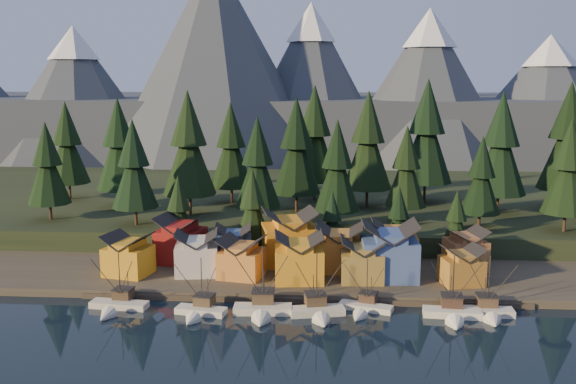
# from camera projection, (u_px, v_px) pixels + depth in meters

# --- Properties ---
(ground) EXTENTS (500.00, 500.00, 0.00)m
(ground) POSITION_uv_depth(u_px,v_px,m) (299.00, 337.00, 98.85)
(ground) COLOR black
(ground) RESTS_ON ground
(shore_strip) EXTENTS (400.00, 50.00, 1.50)m
(shore_strip) POSITION_uv_depth(u_px,v_px,m) (308.00, 260.00, 137.99)
(shore_strip) COLOR #3B352B
(shore_strip) RESTS_ON ground
(hillside) EXTENTS (420.00, 100.00, 6.00)m
(hillside) POSITION_uv_depth(u_px,v_px,m) (315.00, 204.00, 186.69)
(hillside) COLOR black
(hillside) RESTS_ON ground
(dock) EXTENTS (80.00, 4.00, 1.00)m
(dock) POSITION_uv_depth(u_px,v_px,m) (303.00, 298.00, 114.96)
(dock) COLOR #483E33
(dock) RESTS_ON ground
(mountain_ridge) EXTENTS (560.00, 190.00, 90.00)m
(mountain_ridge) POSITION_uv_depth(u_px,v_px,m) (314.00, 106.00, 304.25)
(mountain_ridge) COLOR #4A515F
(mountain_ridge) RESTS_ON ground
(boat_0) EXTENTS (10.53, 11.29, 10.94)m
(boat_0) POSITION_uv_depth(u_px,v_px,m) (116.00, 299.00, 109.92)
(boat_0) COLOR beige
(boat_0) RESTS_ON ground
(boat_1) EXTENTS (9.17, 9.69, 10.75)m
(boat_1) POSITION_uv_depth(u_px,v_px,m) (199.00, 304.00, 107.25)
(boat_1) COLOR beige
(boat_1) RESTS_ON ground
(boat_2) EXTENTS (10.21, 11.05, 12.86)m
(boat_2) POSITION_uv_depth(u_px,v_px,m) (262.00, 301.00, 107.40)
(boat_2) COLOR beige
(boat_2) RESTS_ON ground
(boat_3) EXTENTS (9.91, 10.52, 11.98)m
(boat_3) POSITION_uv_depth(u_px,v_px,m) (318.00, 303.00, 106.84)
(boat_3) COLOR beige
(boat_3) RESTS_ON ground
(boat_4) EXTENTS (9.79, 10.18, 9.93)m
(boat_4) POSITION_uv_depth(u_px,v_px,m) (364.00, 302.00, 109.05)
(boat_4) COLOR beige
(boat_4) RESTS_ON ground
(boat_5) EXTENTS (10.07, 10.84, 11.96)m
(boat_5) POSITION_uv_depth(u_px,v_px,m) (453.00, 305.00, 105.92)
(boat_5) COLOR white
(boat_5) RESTS_ON ground
(boat_6) EXTENTS (8.66, 9.41, 11.39)m
(boat_6) POSITION_uv_depth(u_px,v_px,m) (490.00, 304.00, 106.61)
(boat_6) COLOR silver
(boat_6) RESTS_ON ground
(house_front_0) EXTENTS (9.66, 9.33, 8.10)m
(house_front_0) POSITION_uv_depth(u_px,v_px,m) (128.00, 253.00, 124.47)
(house_front_0) COLOR #C4891B
(house_front_0) RESTS_ON shore_strip
(house_front_1) EXTENTS (9.21, 8.93, 8.42)m
(house_front_1) POSITION_uv_depth(u_px,v_px,m) (197.00, 252.00, 124.89)
(house_front_1) COLOR beige
(house_front_1) RESTS_ON shore_strip
(house_front_2) EXTENTS (9.37, 9.42, 7.76)m
(house_front_2) POSITION_uv_depth(u_px,v_px,m) (242.00, 256.00, 123.13)
(house_front_2) COLOR #C47832
(house_front_2) RESTS_ON shore_strip
(house_front_3) EXTENTS (9.79, 9.42, 9.10)m
(house_front_3) POSITION_uv_depth(u_px,v_px,m) (299.00, 256.00, 120.64)
(house_front_3) COLOR orange
(house_front_3) RESTS_ON shore_strip
(house_front_4) EXTENTS (8.17, 8.78, 8.07)m
(house_front_4) POSITION_uv_depth(u_px,v_px,m) (362.00, 258.00, 121.14)
(house_front_4) COLOR olive
(house_front_4) RESTS_ON shore_strip
(house_front_5) EXTENTS (10.74, 9.84, 10.89)m
(house_front_5) POSITION_uv_depth(u_px,v_px,m) (390.00, 249.00, 121.78)
(house_front_5) COLOR #3D5591
(house_front_5) RESTS_ON shore_strip
(house_front_6) EXTENTS (8.39, 8.09, 7.14)m
(house_front_6) POSITION_uv_depth(u_px,v_px,m) (462.00, 264.00, 118.95)
(house_front_6) COLOR #AB732B
(house_front_6) RESTS_ON shore_strip
(house_back_0) EXTENTS (10.33, 10.04, 9.77)m
(house_back_0) POSITION_uv_depth(u_px,v_px,m) (181.00, 238.00, 132.81)
(house_back_0) COLOR maroon
(house_back_0) RESTS_ON shore_strip
(house_back_1) EXTENTS (8.00, 8.08, 8.17)m
(house_back_1) POSITION_uv_depth(u_px,v_px,m) (233.00, 244.00, 130.97)
(house_back_1) COLOR #364F7F
(house_back_1) RESTS_ON shore_strip
(house_back_2) EXTENTS (12.49, 11.85, 11.22)m
(house_back_2) POSITION_uv_depth(u_px,v_px,m) (289.00, 235.00, 131.92)
(house_back_2) COLOR orange
(house_back_2) RESTS_ON shore_strip
(house_back_3) EXTENTS (9.53, 8.55, 9.37)m
(house_back_3) POSITION_uv_depth(u_px,v_px,m) (340.00, 246.00, 127.07)
(house_back_3) COLOR #BB7930
(house_back_3) RESTS_ON shore_strip
(house_back_4) EXTENTS (9.00, 8.65, 9.69)m
(house_back_4) POSITION_uv_depth(u_px,v_px,m) (394.00, 244.00, 128.59)
(house_back_4) COLOR #BF7D31
(house_back_4) RESTS_ON shore_strip
(house_back_5) EXTENTS (8.78, 8.85, 8.29)m
(house_back_5) POSITION_uv_depth(u_px,v_px,m) (466.00, 248.00, 128.14)
(house_back_5) COLOR #A6673B
(house_back_5) RESTS_ON shore_strip
(tree_hill_0) EXTENTS (10.04, 10.04, 23.38)m
(tree_hill_0) POSITION_uv_depth(u_px,v_px,m) (48.00, 166.00, 150.79)
(tree_hill_0) COLOR #332319
(tree_hill_0) RESTS_ON hillside
(tree_hill_1) EXTENTS (12.26, 12.26, 28.57)m
(tree_hill_1) POSITION_uv_depth(u_px,v_px,m) (119.00, 147.00, 165.18)
(tree_hill_1) COLOR #332319
(tree_hill_1) RESTS_ON hillside
(tree_hill_2) EXTENTS (10.48, 10.48, 24.42)m
(tree_hill_2) POSITION_uv_depth(u_px,v_px,m) (134.00, 167.00, 145.27)
(tree_hill_2) COLOR #332319
(tree_hill_2) RESTS_ON hillside
(tree_hill_3) EXTENTS (13.14, 13.14, 30.60)m
(tree_hill_3) POSITION_uv_depth(u_px,v_px,m) (189.00, 147.00, 155.77)
(tree_hill_3) COLOR #332319
(tree_hill_3) RESTS_ON hillside
(tree_hill_4) EXTENTS (11.63, 11.63, 27.10)m
(tree_hill_4) POSITION_uv_depth(u_px,v_px,m) (231.00, 148.00, 170.30)
(tree_hill_4) COLOR #332319
(tree_hill_4) RESTS_ON hillside
(tree_hill_5) EXTENTS (10.71, 10.71, 24.95)m
(tree_hill_5) POSITION_uv_depth(u_px,v_px,m) (258.00, 166.00, 145.28)
(tree_hill_5) COLOR #332319
(tree_hill_5) RESTS_ON hillside
(tree_hill_6) EXTENTS (12.40, 12.40, 28.90)m
(tree_hill_6) POSITION_uv_depth(u_px,v_px,m) (297.00, 149.00, 159.09)
(tree_hill_6) COLOR #332319
(tree_hill_6) RESTS_ON hillside
(tree_hill_7) EXTENTS (10.51, 10.51, 24.49)m
(tree_hill_7) POSITION_uv_depth(u_px,v_px,m) (337.00, 169.00, 142.14)
(tree_hill_7) COLOR #332319
(tree_hill_7) RESTS_ON hillside
(tree_hill_8) EXTENTS (13.02, 13.02, 30.33)m
(tree_hill_8) POSITION_uv_depth(u_px,v_px,m) (368.00, 144.00, 164.60)
(tree_hill_8) COLOR #332319
(tree_hill_8) RESTS_ON hillside
(tree_hill_9) EXTENTS (9.75, 9.75, 22.71)m
(tree_hill_9) POSITION_uv_depth(u_px,v_px,m) (406.00, 170.00, 148.10)
(tree_hill_9) COLOR #332319
(tree_hill_9) RESTS_ON hillside
(tree_hill_10) EXTENTS (14.30, 14.30, 33.32)m
(tree_hill_10) POSITION_uv_depth(u_px,v_px,m) (427.00, 135.00, 171.08)
(tree_hill_10) COLOR #332319
(tree_hill_10) RESTS_ON hillside
(tree_hill_11) EXTENTS (8.92, 8.92, 20.79)m
(tree_hill_11) POSITION_uv_depth(u_px,v_px,m) (481.00, 178.00, 142.30)
(tree_hill_11) COLOR #332319
(tree_hill_11) RESTS_ON hillside
(tree_hill_12) EXTENTS (12.97, 12.97, 30.20)m
(tree_hill_12) POSITION_uv_depth(u_px,v_px,m) (501.00, 148.00, 156.55)
(tree_hill_12) COLOR #332319
(tree_hill_12) RESTS_ON hillside
(tree_hill_13) EXTENTS (10.68, 10.68, 24.89)m
(tree_hill_13) POSITION_uv_depth(u_px,v_px,m) (569.00, 170.00, 138.72)
(tree_hill_13) COLOR #332319
(tree_hill_13) RESTS_ON hillside
(tree_hill_14) EXTENTS (13.99, 13.99, 32.60)m
(tree_hill_14) POSITION_uv_depth(u_px,v_px,m) (568.00, 140.00, 160.99)
(tree_hill_14) COLOR #332319
(tree_hill_14) RESTS_ON hillside
(tree_hill_15) EXTENTS (13.60, 13.60, 31.68)m
(tree_hill_15) POSITION_uv_depth(u_px,v_px,m) (315.00, 137.00, 175.24)
(tree_hill_15) COLOR #332319
(tree_hill_15) RESTS_ON hillside
(tree_hill_16) EXTENTS (11.64, 11.64, 27.11)m
(tree_hill_16) POSITION_uv_depth(u_px,v_px,m) (67.00, 146.00, 176.36)
(tree_hill_16) COLOR #332319
(tree_hill_16) RESTS_ON hillside
(tree_shore_0) EXTENTS (7.47, 7.47, 17.40)m
(tree_shore_0) POSITION_uv_depth(u_px,v_px,m) (179.00, 211.00, 138.08)
(tree_shore_0) COLOR #332319
(tree_shore_0) RESTS_ON shore_strip
(tree_shore_1) EXTENTS (8.16, 8.16, 19.00)m
(tree_shore_1) POSITION_uv_depth(u_px,v_px,m) (253.00, 208.00, 136.83)
(tree_shore_1) COLOR #332319
(tree_shore_1) RESTS_ON shore_strip
(tree_shore_2) EXTENTS (6.16, 6.16, 14.36)m
(tree_shore_2) POSITION_uv_depth(u_px,v_px,m) (332.00, 221.00, 136.13)
(tree_shore_2) COLOR #332319
(tree_shore_2) RESTS_ON shore_strip
(tree_shore_3) EXTENTS (6.71, 6.71, 15.63)m
(tree_shore_3) POSITION_uv_depth(u_px,v_px,m) (399.00, 219.00, 135.06)
(tree_shore_3) COLOR #332319
(tree_shore_3) RESTS_ON shore_strip
(tree_shore_4) EXTENTS (6.43, 6.43, 14.97)m
(tree_shore_4) POSITION_uv_depth(u_px,v_px,m) (456.00, 221.00, 134.31)
(tree_shore_4) COLOR #332319
(tree_shore_4) RESTS_ON shore_strip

